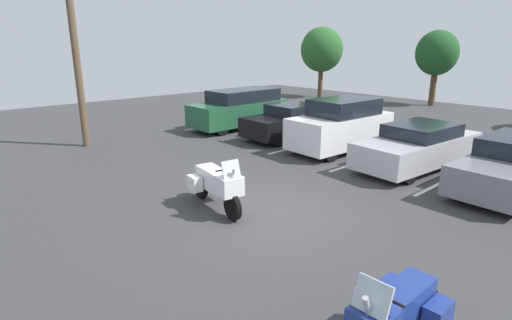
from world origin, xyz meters
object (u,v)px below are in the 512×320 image
at_px(motorcycle_second, 396,315).
at_px(car_silver, 418,146).
at_px(utility_pole, 73,34).
at_px(car_green, 240,108).
at_px(car_white, 341,125).
at_px(car_black, 290,122).
at_px(motorcycle_touring, 217,184).

distance_m(motorcycle_second, car_silver, 9.17).
bearing_deg(utility_pole, car_green, 79.53).
distance_m(car_green, utility_pole, 7.77).
distance_m(car_green, car_white, 5.86).
bearing_deg(utility_pole, motorcycle_second, -4.82).
relative_size(motorcycle_second, utility_pole, 0.26).
xyz_separation_m(car_black, car_silver, (5.76, -0.01, -0.00)).
distance_m(motorcycle_touring, car_silver, 7.19).
distance_m(motorcycle_touring, car_white, 7.10).
bearing_deg(car_silver, motorcycle_second, -64.56).
distance_m(car_silver, utility_pole, 12.90).
bearing_deg(car_black, utility_pole, -121.90).
xyz_separation_m(motorcycle_touring, car_silver, (1.53, 7.02, 0.03)).
distance_m(motorcycle_second, utility_pole, 14.61).
relative_size(motorcycle_second, car_white, 0.50).
xyz_separation_m(motorcycle_second, utility_pole, (-14.11, 1.19, 3.60)).
bearing_deg(car_silver, car_black, 179.91).
height_order(car_white, car_silver, car_white).
relative_size(car_green, car_white, 1.14).
distance_m(motorcycle_second, car_green, 15.18).
bearing_deg(motorcycle_second, motorcycle_touring, 167.06).
relative_size(car_black, car_silver, 0.86).
bearing_deg(car_green, car_silver, 1.18).
height_order(motorcycle_second, car_silver, car_silver).
xyz_separation_m(car_black, car_white, (2.72, -0.10, 0.25)).
distance_m(car_white, utility_pole, 10.53).
xyz_separation_m(car_white, utility_pole, (-7.14, -7.00, 3.31)).
bearing_deg(motorcycle_second, car_silver, 115.44).
height_order(car_green, car_black, car_green).
distance_m(car_green, car_black, 3.16).
bearing_deg(car_white, car_black, 177.86).
xyz_separation_m(motorcycle_second, car_black, (-9.70, 8.29, 0.04)).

